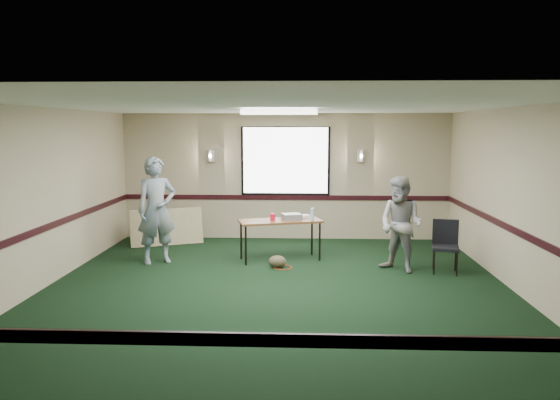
{
  "coord_description": "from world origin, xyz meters",
  "views": [
    {
      "loc": [
        0.39,
        -7.68,
        2.39
      ],
      "look_at": [
        0.0,
        1.3,
        1.2
      ],
      "focal_mm": 35.0,
      "sensor_mm": 36.0,
      "label": 1
    }
  ],
  "objects_px": {
    "person_left": "(157,210)",
    "person_right": "(401,224)",
    "conference_chair": "(445,242)",
    "folding_table": "(280,223)",
    "projector": "(292,217)"
  },
  "relations": [
    {
      "from": "person_right",
      "to": "projector",
      "type": "bearing_deg",
      "value": -162.06
    },
    {
      "from": "folding_table",
      "to": "projector",
      "type": "height_order",
      "value": "projector"
    },
    {
      "from": "projector",
      "to": "person_right",
      "type": "distance_m",
      "value": 1.98
    },
    {
      "from": "person_left",
      "to": "person_right",
      "type": "relative_size",
      "value": 1.18
    },
    {
      "from": "folding_table",
      "to": "person_right",
      "type": "height_order",
      "value": "person_right"
    },
    {
      "from": "conference_chair",
      "to": "person_left",
      "type": "relative_size",
      "value": 0.46
    },
    {
      "from": "folding_table",
      "to": "projector",
      "type": "distance_m",
      "value": 0.24
    },
    {
      "from": "person_right",
      "to": "conference_chair",
      "type": "bearing_deg",
      "value": 42.65
    },
    {
      "from": "folding_table",
      "to": "conference_chair",
      "type": "distance_m",
      "value": 2.88
    },
    {
      "from": "projector",
      "to": "person_left",
      "type": "xyz_separation_m",
      "value": [
        -2.38,
        -0.34,
        0.15
      ]
    },
    {
      "from": "projector",
      "to": "person_left",
      "type": "distance_m",
      "value": 2.41
    },
    {
      "from": "person_left",
      "to": "projector",
      "type": "bearing_deg",
      "value": -21.38
    },
    {
      "from": "conference_chair",
      "to": "person_right",
      "type": "xyz_separation_m",
      "value": [
        -0.75,
        -0.03,
        0.29
      ]
    },
    {
      "from": "projector",
      "to": "person_right",
      "type": "relative_size",
      "value": 0.21
    },
    {
      "from": "projector",
      "to": "person_right",
      "type": "xyz_separation_m",
      "value": [
        1.83,
        -0.76,
        0.01
      ]
    }
  ]
}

